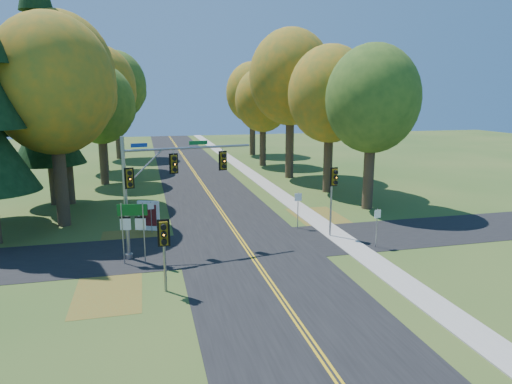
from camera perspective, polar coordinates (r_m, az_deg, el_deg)
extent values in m
plane|color=#2A4D1B|center=(25.74, -0.47, -8.09)|extent=(160.00, 160.00, 0.00)
cube|color=black|center=(25.74, -0.47, -8.07)|extent=(8.00, 160.00, 0.02)
cube|color=black|center=(27.58, -1.44, -6.69)|extent=(60.00, 6.00, 0.02)
cube|color=gold|center=(25.71, -0.69, -8.06)|extent=(0.10, 160.00, 0.01)
cube|color=gold|center=(25.75, -0.26, -8.02)|extent=(0.10, 160.00, 0.01)
cube|color=#9E998E|center=(27.75, 12.17, -6.80)|extent=(1.60, 160.00, 0.06)
cube|color=brown|center=(28.92, -15.08, -6.22)|extent=(4.00, 6.00, 0.00)
cube|color=brown|center=(33.21, 8.60, -3.58)|extent=(3.50, 8.00, 0.00)
cube|color=brown|center=(22.42, -17.98, -11.82)|extent=(3.00, 5.00, 0.00)
cylinder|color=#38281C|center=(33.75, -23.24, 1.69)|extent=(0.86, 0.86, 6.75)
ellipsoid|color=#B97718|center=(33.31, -24.13, 12.19)|extent=(8.00, 8.00, 9.20)
sphere|color=#B97718|center=(34.26, -20.99, 11.06)|extent=(4.80, 4.80, 4.80)
sphere|color=#B97718|center=(32.82, -26.97, 13.37)|extent=(4.40, 4.40, 4.40)
cylinder|color=#38281C|center=(36.93, 13.91, 2.59)|extent=(0.83, 0.83, 6.08)
ellipsoid|color=#547424|center=(36.47, 14.36, 11.24)|extent=(7.20, 7.20, 8.28)
sphere|color=#547424|center=(38.12, 15.47, 10.11)|extent=(4.32, 4.32, 4.32)
sphere|color=#547424|center=(35.26, 13.13, 12.45)|extent=(3.96, 3.96, 3.96)
cylinder|color=#38281C|center=(40.53, -22.61, 3.80)|extent=(0.89, 0.89, 7.42)
ellipsoid|color=#B97718|center=(40.24, -23.39, 13.30)|extent=(8.60, 8.60, 9.89)
sphere|color=#B97718|center=(41.27, -20.60, 12.26)|extent=(5.16, 5.16, 5.16)
sphere|color=#B97718|center=(39.70, -25.91, 14.37)|extent=(4.73, 4.73, 4.73)
cylinder|color=#38281C|center=(42.74, 8.99, 4.19)|extent=(0.84, 0.84, 6.30)
ellipsoid|color=#B97718|center=(42.36, 9.25, 11.99)|extent=(7.60, 7.60, 8.74)
sphere|color=#B97718|center=(44.02, 10.48, 10.96)|extent=(4.56, 4.56, 4.56)
sphere|color=#B97718|center=(41.17, 7.96, 13.10)|extent=(4.18, 4.18, 4.18)
cylinder|color=#38281C|center=(48.47, -18.55, 4.22)|extent=(0.81, 0.81, 5.62)
ellipsoid|color=#547424|center=(48.10, -18.96, 10.35)|extent=(6.80, 6.80, 7.82)
sphere|color=#547424|center=(49.04, -17.20, 9.69)|extent=(4.08, 4.08, 4.08)
sphere|color=#547424|center=(47.53, -20.54, 11.05)|extent=(3.74, 3.74, 3.74)
cylinder|color=#38281C|center=(49.83, 4.23, 6.17)|extent=(0.90, 0.90, 7.65)
ellipsoid|color=#B97718|center=(49.61, 4.35, 14.13)|extent=(8.80, 8.80, 10.12)
sphere|color=#B97718|center=(51.40, 5.78, 13.05)|extent=(5.28, 5.28, 5.28)
sphere|color=#B97718|center=(48.35, 2.91, 15.25)|extent=(4.84, 4.84, 4.84)
cylinder|color=#38281C|center=(57.06, -18.53, 5.98)|extent=(0.87, 0.87, 6.98)
ellipsoid|color=#B97718|center=(56.82, -18.97, 12.36)|extent=(8.20, 8.20, 9.43)
sphere|color=#B97718|center=(57.93, -17.16, 11.65)|extent=(4.92, 4.92, 4.92)
sphere|color=#B97718|center=(56.16, -20.59, 13.10)|extent=(4.51, 4.51, 4.51)
cylinder|color=#38281C|center=(58.53, 0.85, 6.18)|extent=(0.82, 0.82, 5.85)
ellipsoid|color=#B97718|center=(58.24, 0.87, 11.45)|extent=(7.00, 7.00, 8.05)
sphere|color=#B97718|center=(59.63, 1.93, 10.78)|extent=(4.20, 4.20, 4.20)
sphere|color=#B97718|center=(57.25, -0.16, 12.14)|extent=(3.85, 3.85, 3.85)
cylinder|color=#38281C|center=(67.81, -16.83, 7.04)|extent=(0.88, 0.88, 7.20)
ellipsoid|color=#547424|center=(67.62, -17.17, 12.56)|extent=(8.40, 8.40, 9.66)
sphere|color=#547424|center=(68.81, -15.65, 11.93)|extent=(5.04, 5.04, 5.04)
sphere|color=#547424|center=(66.90, -18.54, 13.21)|extent=(4.62, 4.62, 4.62)
cylinder|color=#38281C|center=(69.13, -0.44, 7.35)|extent=(0.85, 0.85, 6.53)
ellipsoid|color=#B97718|center=(68.91, -0.45, 12.32)|extent=(7.80, 7.80, 8.97)
sphere|color=#B97718|center=(70.42, 0.59, 11.68)|extent=(4.68, 4.68, 4.68)
sphere|color=#B97718|center=(67.85, -1.45, 12.99)|extent=(4.29, 4.29, 4.29)
cylinder|color=#38281C|center=(40.84, -24.08, 0.88)|extent=(0.50, 0.50, 3.42)
cone|color=black|center=(40.30, -24.62, 7.08)|extent=(5.60, 5.60, 5.45)
cone|color=black|center=(40.23, -25.11, 12.60)|extent=(4.57, 4.57, 5.45)
cone|color=black|center=(40.54, -25.62, 18.09)|extent=(3.55, 3.55, 5.45)
cylinder|color=gray|center=(25.49, -15.99, -0.87)|extent=(0.21, 0.21, 6.74)
cylinder|color=gray|center=(26.37, -15.59, -7.73)|extent=(0.42, 0.42, 0.29)
cylinder|color=gray|center=(25.79, -8.35, 5.47)|extent=(7.13, 1.42, 0.13)
cylinder|color=gray|center=(25.35, -13.84, 2.94)|extent=(2.16, 0.47, 1.99)
cylinder|color=gray|center=(25.58, -10.31, 4.96)|extent=(0.04, 0.04, 0.35)
cube|color=#72590C|center=(25.66, -10.26, 3.51)|extent=(0.37, 0.34, 0.96)
cube|color=black|center=(25.66, -10.26, 3.51)|extent=(0.50, 0.12, 1.14)
sphere|color=orange|center=(25.45, -10.13, 3.45)|extent=(0.17, 0.17, 0.17)
cylinder|color=black|center=(25.41, -10.16, 4.14)|extent=(0.25, 0.19, 0.23)
cylinder|color=black|center=(25.45, -10.13, 3.45)|extent=(0.25, 0.19, 0.23)
cylinder|color=black|center=(25.50, -10.11, 2.76)|extent=(0.25, 0.19, 0.23)
cylinder|color=gray|center=(26.41, -4.20, 5.34)|extent=(0.04, 0.04, 0.35)
cube|color=#72590C|center=(26.49, -4.18, 3.93)|extent=(0.37, 0.34, 0.96)
cube|color=black|center=(26.49, -4.18, 3.93)|extent=(0.50, 0.12, 1.14)
sphere|color=orange|center=(26.29, -4.01, 3.87)|extent=(0.17, 0.17, 0.17)
cylinder|color=black|center=(26.25, -4.02, 4.54)|extent=(0.25, 0.19, 0.23)
cylinder|color=black|center=(26.29, -4.01, 3.87)|extent=(0.25, 0.19, 0.23)
cylinder|color=black|center=(26.33, -4.00, 3.21)|extent=(0.25, 0.19, 0.23)
cube|color=#72590C|center=(25.16, -15.55, 1.67)|extent=(0.37, 0.34, 0.96)
cube|color=black|center=(25.16, -15.55, 1.67)|extent=(0.50, 0.12, 1.14)
sphere|color=orange|center=(24.94, -15.48, 1.59)|extent=(0.17, 0.17, 0.17)
cylinder|color=black|center=(24.89, -15.52, 2.29)|extent=(0.25, 0.19, 0.23)
cylinder|color=black|center=(24.94, -15.48, 1.59)|extent=(0.25, 0.19, 0.23)
cylinder|color=black|center=(24.99, -15.44, 0.90)|extent=(0.25, 0.19, 0.23)
cube|color=navy|center=(25.16, -14.41, 5.68)|extent=(0.86, 0.19, 0.21)
cube|color=#0C5926|center=(25.91, -7.23, 6.13)|extent=(1.05, 0.23, 0.21)
cylinder|color=gray|center=(29.12, 9.36, -1.34)|extent=(0.12, 0.12, 4.41)
cube|color=#72590C|center=(28.60, 9.71, 1.89)|extent=(0.38, 0.35, 1.00)
cube|color=black|center=(28.60, 9.71, 1.89)|extent=(0.52, 0.11, 1.18)
sphere|color=orange|center=(28.41, 9.95, 1.81)|extent=(0.18, 0.18, 0.18)
cylinder|color=black|center=(28.35, 9.98, 2.45)|extent=(0.26, 0.19, 0.24)
cylinder|color=black|center=(28.41, 9.95, 1.81)|extent=(0.26, 0.19, 0.24)
cylinder|color=black|center=(28.47, 9.93, 1.18)|extent=(0.26, 0.19, 0.24)
cylinder|color=gray|center=(21.27, -11.37, -7.86)|extent=(0.13, 0.13, 3.40)
cube|color=#72590C|center=(20.68, -11.48, -5.03)|extent=(0.36, 0.32, 1.06)
cube|color=black|center=(20.68, -11.48, -5.03)|extent=(0.55, 0.04, 1.25)
sphere|color=orange|center=(20.45, -11.45, -5.23)|extent=(0.19, 0.19, 0.19)
cylinder|color=black|center=(20.35, -11.49, -4.31)|extent=(0.26, 0.17, 0.26)
cylinder|color=black|center=(20.45, -11.45, -5.23)|extent=(0.26, 0.17, 0.26)
cylinder|color=black|center=(20.55, -11.41, -6.13)|extent=(0.26, 0.17, 0.26)
cylinder|color=gray|center=(25.20, -16.33, -5.03)|extent=(0.07, 0.07, 3.35)
cylinder|color=gray|center=(24.98, -13.82, -5.04)|extent=(0.07, 0.07, 3.35)
cube|color=#0B4E17|center=(24.78, -15.22, -2.18)|extent=(1.54, 0.32, 0.61)
cube|color=silver|center=(24.78, -15.22, -2.18)|extent=(1.32, 0.24, 0.09)
cube|color=silver|center=(25.05, -16.00, -3.91)|extent=(0.56, 0.14, 0.61)
cube|color=black|center=(24.96, -16.05, -3.10)|extent=(0.55, 0.10, 0.11)
cube|color=silver|center=(24.90, -14.24, -3.91)|extent=(0.56, 0.14, 0.61)
cube|color=black|center=(24.80, -14.29, -3.10)|extent=(0.55, 0.10, 0.11)
cube|color=silver|center=(31.18, -13.26, -2.90)|extent=(1.43, 0.69, 2.01)
cube|color=maroon|center=(31.06, -13.34, -2.85)|extent=(1.05, 0.40, 1.45)
cube|color=silver|center=(31.58, -14.15, -4.32)|extent=(0.11, 0.11, 0.33)
cube|color=silver|center=(31.22, -12.22, -4.42)|extent=(0.11, 0.11, 0.33)
cylinder|color=gray|center=(30.83, 5.25, -2.29)|extent=(0.06, 0.06, 2.53)
cube|color=white|center=(30.60, 5.30, -0.63)|extent=(0.48, 0.08, 0.52)
cylinder|color=gray|center=(27.85, 14.84, -4.38)|extent=(0.05, 0.05, 2.37)
cube|color=white|center=(27.61, 14.96, -2.67)|extent=(0.45, 0.13, 0.48)
cylinder|color=gray|center=(30.53, -12.96, -3.11)|extent=(0.05, 0.05, 2.10)
cube|color=silver|center=(30.33, -13.02, -1.73)|extent=(0.40, 0.09, 0.43)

